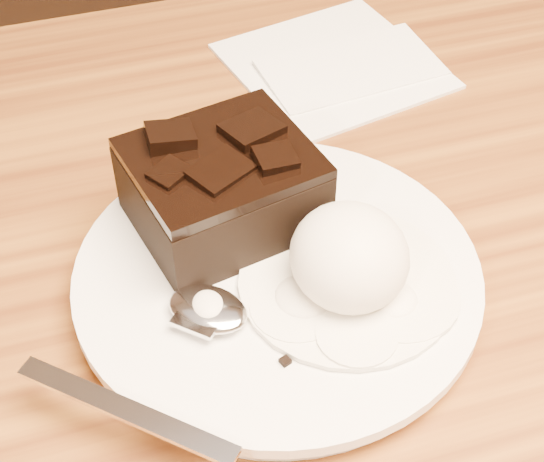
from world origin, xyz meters
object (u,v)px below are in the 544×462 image
object	(u,v)px
spoon	(208,311)
napkin	(333,64)
plate	(277,282)
ice_cream_scoop	(349,257)
brownie	(223,193)

from	to	relation	value
spoon	napkin	size ratio (longest dim) A/B	1.25
plate	napkin	world-z (taller)	plate
spoon	ice_cream_scoop	bearing A→B (deg)	-47.31
ice_cream_scoop	napkin	world-z (taller)	ice_cream_scoop
plate	brownie	world-z (taller)	brownie
spoon	napkin	bearing A→B (deg)	8.67
plate	spoon	world-z (taller)	spoon
napkin	plate	bearing A→B (deg)	-118.43
plate	napkin	size ratio (longest dim) A/B	1.62
brownie	plate	bearing A→B (deg)	-69.22
spoon	brownie	bearing A→B (deg)	21.58
brownie	spoon	bearing A→B (deg)	-111.80
plate	napkin	xyz separation A→B (m)	(0.11, 0.20, -0.01)
brownie	ice_cream_scoop	distance (m)	0.08
ice_cream_scoop	napkin	size ratio (longest dim) A/B	0.48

